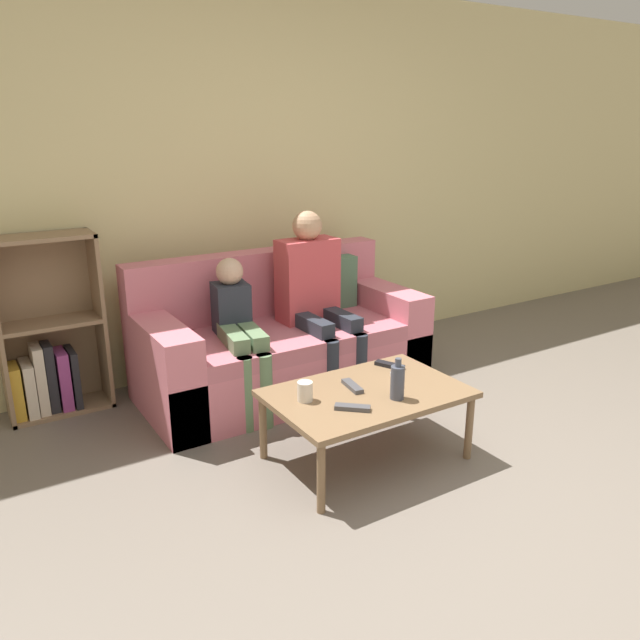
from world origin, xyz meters
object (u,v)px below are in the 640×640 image
(coffee_table, at_px, (367,397))
(cup_near, at_px, (305,391))
(person_child, at_px, (239,327))
(tv_remote_0, at_px, (396,380))
(tv_remote_3, at_px, (390,365))
(tv_remote_1, at_px, (352,408))
(person_adult, at_px, (314,289))
(bookshelf, at_px, (48,345))
(couch, at_px, (281,345))
(bottle, at_px, (397,382))
(tv_remote_2, at_px, (352,386))

(coffee_table, height_order, cup_near, cup_near)
(person_child, bearing_deg, tv_remote_0, -52.03)
(tv_remote_3, bearing_deg, coffee_table, -171.07)
(coffee_table, distance_m, tv_remote_3, 0.37)
(coffee_table, bearing_deg, tv_remote_1, -143.44)
(person_adult, bearing_deg, person_child, -174.39)
(person_child, relative_size, cup_near, 9.31)
(tv_remote_0, bearing_deg, person_adult, 117.64)
(bookshelf, bearing_deg, couch, -18.33)
(tv_remote_1, bearing_deg, coffee_table, -11.71)
(person_adult, relative_size, bottle, 5.46)
(bookshelf, distance_m, bottle, 2.12)
(tv_remote_0, xyz_separation_m, tv_remote_2, (-0.25, 0.05, 0.00))
(cup_near, height_order, tv_remote_3, cup_near)
(tv_remote_1, bearing_deg, tv_remote_2, 6.98)
(couch, relative_size, person_adult, 1.56)
(couch, bearing_deg, coffee_table, -93.56)
(coffee_table, bearing_deg, person_adult, 74.34)
(person_child, height_order, tv_remote_3, person_child)
(bookshelf, height_order, coffee_table, bookshelf)
(person_child, xyz_separation_m, tv_remote_2, (0.25, -0.83, -0.13))
(bookshelf, distance_m, tv_remote_1, 1.96)
(bookshelf, height_order, tv_remote_1, bookshelf)
(tv_remote_0, distance_m, tv_remote_2, 0.25)
(tv_remote_0, height_order, tv_remote_2, same)
(tv_remote_0, height_order, tv_remote_1, same)
(tv_remote_3, bearing_deg, tv_remote_2, 176.08)
(tv_remote_1, bearing_deg, person_child, 47.66)
(couch, bearing_deg, bottle, -89.58)
(bookshelf, relative_size, coffee_table, 1.10)
(cup_near, relative_size, tv_remote_1, 0.62)
(tv_remote_1, xyz_separation_m, tv_remote_2, (0.15, 0.21, 0.00))
(person_adult, xyz_separation_m, bottle, (-0.20, -1.11, -0.20))
(coffee_table, distance_m, tv_remote_2, 0.09)
(tv_remote_0, relative_size, tv_remote_1, 1.07)
(person_child, xyz_separation_m, tv_remote_1, (0.11, -1.04, -0.13))
(coffee_table, bearing_deg, bookshelf, 130.72)
(tv_remote_2, bearing_deg, tv_remote_3, 29.44)
(tv_remote_0, relative_size, tv_remote_3, 0.97)
(person_adult, bearing_deg, tv_remote_2, -110.08)
(person_adult, distance_m, bottle, 1.15)
(cup_near, relative_size, tv_remote_3, 0.57)
(coffee_table, bearing_deg, couch, 86.44)
(tv_remote_1, height_order, bottle, bottle)
(bookshelf, height_order, cup_near, bookshelf)
(person_child, bearing_deg, tv_remote_3, -41.01)
(bookshelf, distance_m, person_child, 1.15)
(bookshelf, bearing_deg, bottle, -50.43)
(tv_remote_1, height_order, tv_remote_2, same)
(person_child, bearing_deg, tv_remote_1, -75.56)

